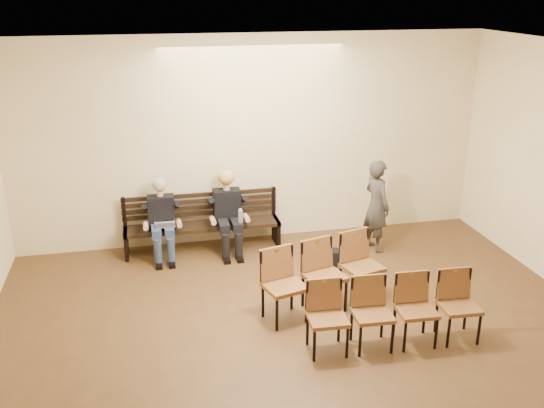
# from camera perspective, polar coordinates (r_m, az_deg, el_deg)

# --- Properties ---
(room_walls) EXTENTS (8.02, 10.01, 3.51)m
(room_walls) POSITION_cam_1_polar(r_m,az_deg,el_deg) (6.06, 5.57, 3.74)
(room_walls) COLOR #FDE9B5
(room_walls) RESTS_ON ground
(bench) EXTENTS (2.60, 0.90, 0.45)m
(bench) POSITION_cam_1_polar(r_m,az_deg,el_deg) (10.25, -6.51, -3.08)
(bench) COLOR black
(bench) RESTS_ON ground
(seated_man) EXTENTS (0.53, 0.73, 1.27)m
(seated_man) POSITION_cam_1_polar(r_m,az_deg,el_deg) (9.95, -10.32, -1.47)
(seated_man) COLOR black
(seated_man) RESTS_ON ground
(seated_woman) EXTENTS (0.55, 0.77, 1.29)m
(seated_woman) POSITION_cam_1_polar(r_m,az_deg,el_deg) (10.03, -4.15, -0.95)
(seated_woman) COLOR black
(seated_woman) RESTS_ON ground
(laptop) EXTENTS (0.33, 0.26, 0.24)m
(laptop) POSITION_cam_1_polar(r_m,az_deg,el_deg) (9.85, -10.03, -2.09)
(laptop) COLOR #BBBBC0
(laptop) RESTS_ON bench
(water_bottle) EXTENTS (0.08, 0.08, 0.25)m
(water_bottle) POSITION_cam_1_polar(r_m,az_deg,el_deg) (9.81, -2.96, -1.85)
(water_bottle) COLOR silver
(water_bottle) RESTS_ON bench
(bag) EXTENTS (0.39, 0.33, 0.25)m
(bag) POSITION_cam_1_polar(r_m,az_deg,el_deg) (9.74, 6.18, -5.02)
(bag) COLOR black
(bag) RESTS_ON ground
(passerby) EXTENTS (0.58, 0.74, 1.79)m
(passerby) POSITION_cam_1_polar(r_m,az_deg,el_deg) (10.11, 9.85, 0.48)
(passerby) COLOR #36312C
(passerby) RESTS_ON ground
(chair_row_front) EXTENTS (1.83, 0.97, 0.97)m
(chair_row_front) POSITION_cam_1_polar(r_m,az_deg,el_deg) (8.30, 4.98, -6.84)
(chair_row_front) COLOR brown
(chair_row_front) RESTS_ON ground
(chair_row_back) EXTENTS (2.17, 0.58, 0.88)m
(chair_row_back) POSITION_cam_1_polar(r_m,az_deg,el_deg) (7.66, 11.46, -10.02)
(chair_row_back) COLOR brown
(chair_row_back) RESTS_ON ground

